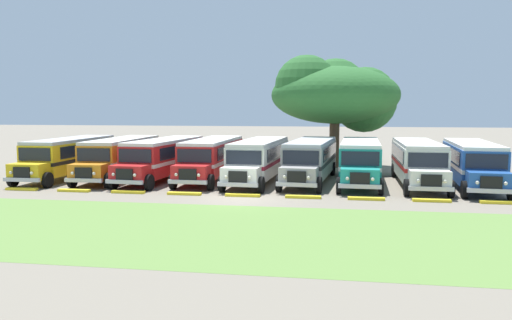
% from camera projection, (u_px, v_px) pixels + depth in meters
% --- Properties ---
extents(ground_plane, '(220.00, 220.00, 0.00)m').
position_uv_depth(ground_plane, '(241.00, 198.00, 28.04)').
color(ground_plane, slate).
extents(foreground_grass_strip, '(80.00, 10.57, 0.01)m').
position_uv_depth(foreground_grass_strip, '(207.00, 230.00, 20.72)').
color(foreground_grass_strip, olive).
rests_on(foreground_grass_strip, ground_plane).
extents(parked_bus_slot_0, '(2.72, 10.84, 2.82)m').
position_uv_depth(parked_bus_slot_0, '(70.00, 155.00, 36.49)').
color(parked_bus_slot_0, yellow).
rests_on(parked_bus_slot_0, ground_plane).
extents(parked_bus_slot_1, '(2.89, 10.87, 2.82)m').
position_uv_depth(parked_bus_slot_1, '(121.00, 156.00, 36.27)').
color(parked_bus_slot_1, orange).
rests_on(parked_bus_slot_1, ground_plane).
extents(parked_bus_slot_2, '(3.40, 10.95, 2.82)m').
position_uv_depth(parked_bus_slot_2, '(164.00, 157.00, 35.49)').
color(parked_bus_slot_2, red).
rests_on(parked_bus_slot_2, ground_plane).
extents(parked_bus_slot_3, '(2.76, 10.85, 2.82)m').
position_uv_depth(parked_bus_slot_3, '(212.00, 157.00, 35.54)').
color(parked_bus_slot_3, red).
rests_on(parked_bus_slot_3, ground_plane).
extents(parked_bus_slot_4, '(3.24, 10.92, 2.82)m').
position_uv_depth(parked_bus_slot_4, '(259.00, 158.00, 34.45)').
color(parked_bus_slot_4, silver).
rests_on(parked_bus_slot_4, ground_plane).
extents(parked_bus_slot_5, '(3.52, 10.97, 2.82)m').
position_uv_depth(parked_bus_slot_5, '(311.00, 158.00, 34.41)').
color(parked_bus_slot_5, '#9E9993').
rests_on(parked_bus_slot_5, ground_plane).
extents(parked_bus_slot_6, '(3.08, 10.89, 2.82)m').
position_uv_depth(parked_bus_slot_6, '(360.00, 159.00, 33.82)').
color(parked_bus_slot_6, teal).
rests_on(parked_bus_slot_6, ground_plane).
extents(parked_bus_slot_7, '(2.88, 10.86, 2.82)m').
position_uv_depth(parked_bus_slot_7, '(418.00, 161.00, 33.00)').
color(parked_bus_slot_7, silver).
rests_on(parked_bus_slot_7, ground_plane).
extents(parked_bus_slot_8, '(3.41, 10.95, 2.82)m').
position_uv_depth(parked_bus_slot_8, '(472.00, 162.00, 32.21)').
color(parked_bus_slot_8, '#23519E').
rests_on(parked_bus_slot_8, ground_plane).
extents(curb_wheelstop_0, '(2.00, 0.36, 0.15)m').
position_uv_depth(curb_wheelstop_0, '(22.00, 189.00, 30.76)').
color(curb_wheelstop_0, yellow).
rests_on(curb_wheelstop_0, ground_plane).
extents(curb_wheelstop_1, '(2.00, 0.36, 0.15)m').
position_uv_depth(curb_wheelstop_1, '(74.00, 190.00, 30.21)').
color(curb_wheelstop_1, yellow).
rests_on(curb_wheelstop_1, ground_plane).
extents(curb_wheelstop_2, '(2.00, 0.36, 0.15)m').
position_uv_depth(curb_wheelstop_2, '(128.00, 192.00, 29.67)').
color(curb_wheelstop_2, yellow).
rests_on(curb_wheelstop_2, ground_plane).
extents(curb_wheelstop_3, '(2.00, 0.36, 0.15)m').
position_uv_depth(curb_wheelstop_3, '(184.00, 194.00, 29.12)').
color(curb_wheelstop_3, yellow).
rests_on(curb_wheelstop_3, ground_plane).
extents(curb_wheelstop_4, '(2.00, 0.36, 0.15)m').
position_uv_depth(curb_wheelstop_4, '(243.00, 195.00, 28.58)').
color(curb_wheelstop_4, yellow).
rests_on(curb_wheelstop_4, ground_plane).
extents(curb_wheelstop_5, '(2.00, 0.36, 0.15)m').
position_uv_depth(curb_wheelstop_5, '(303.00, 197.00, 28.03)').
color(curb_wheelstop_5, yellow).
rests_on(curb_wheelstop_5, ground_plane).
extents(curb_wheelstop_6, '(2.00, 0.36, 0.15)m').
position_uv_depth(curb_wheelstop_6, '(366.00, 199.00, 27.49)').
color(curb_wheelstop_6, yellow).
rests_on(curb_wheelstop_6, ground_plane).
extents(curb_wheelstop_7, '(2.00, 0.36, 0.15)m').
position_uv_depth(curb_wheelstop_7, '(432.00, 200.00, 26.95)').
color(curb_wheelstop_7, yellow).
rests_on(curb_wheelstop_7, ground_plane).
extents(curb_wheelstop_8, '(2.00, 0.36, 0.15)m').
position_uv_depth(curb_wheelstop_8, '(500.00, 202.00, 26.40)').
color(curb_wheelstop_8, yellow).
rests_on(curb_wheelstop_8, ground_plane).
extents(broad_shade_tree, '(10.75, 10.58, 9.45)m').
position_uv_depth(broad_shade_tree, '(336.00, 94.00, 42.83)').
color(broad_shade_tree, brown).
rests_on(broad_shade_tree, ground_plane).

